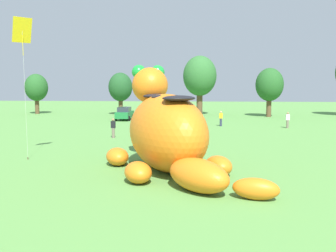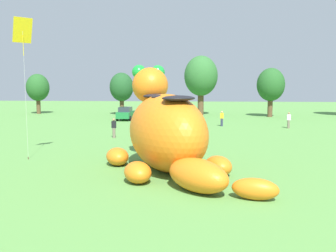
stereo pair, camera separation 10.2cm
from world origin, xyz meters
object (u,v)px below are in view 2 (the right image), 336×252
(spectator_mid_field, at_px, (222,119))
(car_blue, at_px, (153,115))
(car_green, at_px, (126,113))
(tethered_flying_kite, at_px, (23,33))
(spectator_by_cars, at_px, (114,128))
(car_silver, at_px, (182,115))
(giant_inflatable_creature, at_px, (167,131))
(spectator_near_inflatable, at_px, (289,120))

(spectator_mid_field, bearing_deg, car_blue, 151.09)
(car_green, height_order, tethered_flying_kite, tethered_flying_kite)
(car_green, relative_size, spectator_by_cars, 2.41)
(car_green, relative_size, car_silver, 0.99)
(giant_inflatable_creature, xyz_separation_m, car_blue, (-4.09, 25.89, -1.28))
(spectator_mid_field, xyz_separation_m, tethered_flying_kite, (-13.13, -19.22, 6.89))
(car_green, distance_m, car_silver, 7.65)
(tethered_flying_kite, bearing_deg, car_green, 87.85)
(car_silver, distance_m, spectator_mid_field, 6.63)
(giant_inflatable_creature, distance_m, car_green, 28.58)
(spectator_mid_field, distance_m, tethered_flying_kite, 24.28)
(car_blue, xyz_separation_m, tethered_flying_kite, (-4.77, -23.84, 6.88))
(car_blue, bearing_deg, giant_inflatable_creature, -81.02)
(car_silver, xyz_separation_m, spectator_by_cars, (-5.27, -14.53, -0.01))
(car_silver, relative_size, spectator_by_cars, 2.42)
(spectator_near_inflatable, relative_size, tethered_flying_kite, 0.20)
(spectator_mid_field, height_order, spectator_by_cars, same)
(car_green, xyz_separation_m, spectator_near_inflatable, (19.16, -7.46, -0.01))
(car_silver, height_order, spectator_by_cars, car_silver)
(car_green, relative_size, car_blue, 0.99)
(car_silver, height_order, spectator_near_inflatable, car_silver)
(giant_inflatable_creature, height_order, car_green, giant_inflatable_creature)
(giant_inflatable_creature, bearing_deg, car_green, 106.09)
(car_silver, bearing_deg, car_blue, -178.41)
(car_green, relative_size, tethered_flying_kite, 0.48)
(car_green, distance_m, spectator_near_inflatable, 20.56)
(car_silver, height_order, spectator_mid_field, car_silver)
(tethered_flying_kite, bearing_deg, car_blue, 78.68)
(car_blue, bearing_deg, spectator_mid_field, -28.91)
(car_silver, bearing_deg, spectator_mid_field, -45.35)
(car_blue, bearing_deg, car_green, 158.08)
(spectator_by_cars, bearing_deg, spectator_mid_field, 44.65)
(giant_inflatable_creature, height_order, car_blue, giant_inflatable_creature)
(car_green, distance_m, spectator_mid_field, 13.65)
(spectator_near_inflatable, bearing_deg, car_green, 158.72)
(giant_inflatable_creature, distance_m, spectator_mid_field, 21.74)
(giant_inflatable_creature, height_order, spectator_by_cars, giant_inflatable_creature)
(giant_inflatable_creature, relative_size, tethered_flying_kite, 1.17)
(car_blue, relative_size, spectator_near_inflatable, 2.44)
(car_silver, bearing_deg, tethered_flying_kite, -109.48)
(spectator_by_cars, bearing_deg, giant_inflatable_creature, -63.71)
(spectator_by_cars, bearing_deg, spectator_near_inflatable, 26.69)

